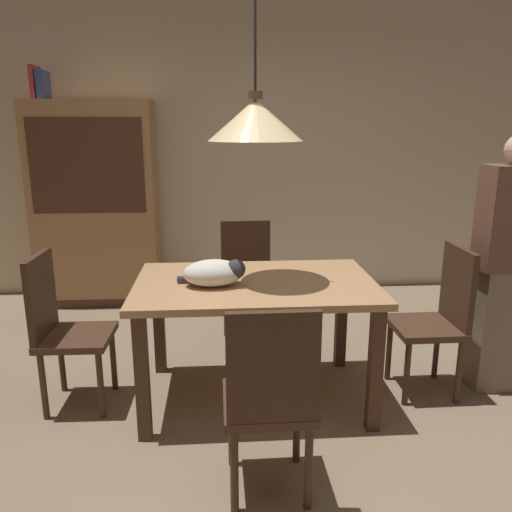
{
  "coord_description": "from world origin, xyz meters",
  "views": [
    {
      "loc": [
        -0.23,
        -2.4,
        1.63
      ],
      "look_at": [
        -0.01,
        0.62,
        0.85
      ],
      "focal_mm": 35.52,
      "sensor_mm": 36.0,
      "label": 1
    }
  ],
  "objects_px": {
    "hutch_bookcase": "(97,209)",
    "pendant_lamp": "(255,120)",
    "dining_table": "(255,297)",
    "chair_near_front": "(270,395)",
    "chair_left_side": "(62,324)",
    "book_red_tall": "(36,83)",
    "cat_sleeping": "(215,273)",
    "person_standing": "(506,267)",
    "book_blue_wide": "(43,85)",
    "chair_far_back": "(247,277)",
    "chair_right_side": "(439,314)"
  },
  "relations": [
    {
      "from": "chair_near_front",
      "to": "person_standing",
      "type": "xyz_separation_m",
      "value": [
        1.53,
        0.9,
        0.29
      ]
    },
    {
      "from": "chair_right_side",
      "to": "book_blue_wide",
      "type": "xyz_separation_m",
      "value": [
        -2.83,
        1.9,
        1.46
      ]
    },
    {
      "from": "person_standing",
      "to": "chair_right_side",
      "type": "bearing_deg",
      "value": -177.03
    },
    {
      "from": "book_blue_wide",
      "to": "dining_table",
      "type": "bearing_deg",
      "value": -48.15
    },
    {
      "from": "chair_near_front",
      "to": "chair_right_side",
      "type": "relative_size",
      "value": 1.0
    },
    {
      "from": "chair_left_side",
      "to": "cat_sleeping",
      "type": "distance_m",
      "value": 0.95
    },
    {
      "from": "chair_far_back",
      "to": "cat_sleeping",
      "type": "bearing_deg",
      "value": -103.66
    },
    {
      "from": "dining_table",
      "to": "book_blue_wide",
      "type": "relative_size",
      "value": 5.83
    },
    {
      "from": "chair_left_side",
      "to": "book_red_tall",
      "type": "relative_size",
      "value": 3.32
    },
    {
      "from": "chair_left_side",
      "to": "book_red_tall",
      "type": "height_order",
      "value": "book_red_tall"
    },
    {
      "from": "dining_table",
      "to": "book_red_tall",
      "type": "height_order",
      "value": "book_red_tall"
    },
    {
      "from": "chair_left_side",
      "to": "person_standing",
      "type": "xyz_separation_m",
      "value": [
        2.66,
        0.02,
        0.29
      ]
    },
    {
      "from": "hutch_bookcase",
      "to": "book_red_tall",
      "type": "bearing_deg",
      "value": 179.8
    },
    {
      "from": "cat_sleeping",
      "to": "hutch_bookcase",
      "type": "xyz_separation_m",
      "value": [
        -1.1,
        1.97,
        0.06
      ]
    },
    {
      "from": "dining_table",
      "to": "chair_near_front",
      "type": "bearing_deg",
      "value": -89.96
    },
    {
      "from": "person_standing",
      "to": "dining_table",
      "type": "bearing_deg",
      "value": -179.21
    },
    {
      "from": "cat_sleeping",
      "to": "person_standing",
      "type": "distance_m",
      "value": 1.77
    },
    {
      "from": "chair_far_back",
      "to": "person_standing",
      "type": "bearing_deg",
      "value": -29.21
    },
    {
      "from": "pendant_lamp",
      "to": "book_red_tall",
      "type": "distance_m",
      "value": 2.61
    },
    {
      "from": "cat_sleeping",
      "to": "book_red_tall",
      "type": "height_order",
      "value": "book_red_tall"
    },
    {
      "from": "chair_left_side",
      "to": "book_red_tall",
      "type": "distance_m",
      "value": 2.49
    },
    {
      "from": "book_blue_wide",
      "to": "cat_sleeping",
      "type": "bearing_deg",
      "value": -53.27
    },
    {
      "from": "pendant_lamp",
      "to": "hutch_bookcase",
      "type": "height_order",
      "value": "pendant_lamp"
    },
    {
      "from": "chair_far_back",
      "to": "pendant_lamp",
      "type": "bearing_deg",
      "value": -89.84
    },
    {
      "from": "chair_left_side",
      "to": "pendant_lamp",
      "type": "bearing_deg",
      "value": -0.09
    },
    {
      "from": "chair_right_side",
      "to": "pendant_lamp",
      "type": "height_order",
      "value": "pendant_lamp"
    },
    {
      "from": "chair_far_back",
      "to": "chair_right_side",
      "type": "distance_m",
      "value": 1.43
    },
    {
      "from": "chair_right_side",
      "to": "cat_sleeping",
      "type": "bearing_deg",
      "value": -177.1
    },
    {
      "from": "hutch_bookcase",
      "to": "book_blue_wide",
      "type": "xyz_separation_m",
      "value": [
        -0.37,
        0.0,
        1.08
      ]
    },
    {
      "from": "chair_near_front",
      "to": "book_blue_wide",
      "type": "xyz_separation_m",
      "value": [
        -1.7,
        2.78,
        1.46
      ]
    },
    {
      "from": "dining_table",
      "to": "chair_right_side",
      "type": "xyz_separation_m",
      "value": [
        1.13,
        0.0,
        -0.14
      ]
    },
    {
      "from": "book_red_tall",
      "to": "chair_near_front",
      "type": "bearing_deg",
      "value": -57.58
    },
    {
      "from": "book_red_tall",
      "to": "person_standing",
      "type": "xyz_separation_m",
      "value": [
        3.29,
        -1.88,
        -1.19
      ]
    },
    {
      "from": "book_blue_wide",
      "to": "chair_far_back",
      "type": "bearing_deg",
      "value": -31.0
    },
    {
      "from": "book_red_tall",
      "to": "book_blue_wide",
      "type": "bearing_deg",
      "value": 0.0
    },
    {
      "from": "hutch_bookcase",
      "to": "pendant_lamp",
      "type": "bearing_deg",
      "value": -54.9
    },
    {
      "from": "chair_near_front",
      "to": "pendant_lamp",
      "type": "height_order",
      "value": "pendant_lamp"
    },
    {
      "from": "chair_left_side",
      "to": "chair_far_back",
      "type": "bearing_deg",
      "value": 37.9
    },
    {
      "from": "book_red_tall",
      "to": "book_blue_wide",
      "type": "relative_size",
      "value": 1.17
    },
    {
      "from": "chair_near_front",
      "to": "chair_left_side",
      "type": "xyz_separation_m",
      "value": [
        -1.13,
        0.88,
        0.0
      ]
    },
    {
      "from": "pendant_lamp",
      "to": "book_blue_wide",
      "type": "bearing_deg",
      "value": 131.85
    },
    {
      "from": "chair_near_front",
      "to": "book_blue_wide",
      "type": "relative_size",
      "value": 3.88
    },
    {
      "from": "pendant_lamp",
      "to": "chair_far_back",
      "type": "bearing_deg",
      "value": 90.16
    },
    {
      "from": "chair_near_front",
      "to": "chair_left_side",
      "type": "height_order",
      "value": "same"
    },
    {
      "from": "chair_far_back",
      "to": "person_standing",
      "type": "xyz_separation_m",
      "value": [
        1.53,
        -0.86,
        0.29
      ]
    },
    {
      "from": "chair_left_side",
      "to": "chair_right_side",
      "type": "height_order",
      "value": "same"
    },
    {
      "from": "book_red_tall",
      "to": "book_blue_wide",
      "type": "height_order",
      "value": "book_red_tall"
    },
    {
      "from": "chair_far_back",
      "to": "chair_right_side",
      "type": "height_order",
      "value": "same"
    },
    {
      "from": "chair_far_back",
      "to": "book_red_tall",
      "type": "relative_size",
      "value": 3.32
    },
    {
      "from": "chair_right_side",
      "to": "pendant_lamp",
      "type": "distance_m",
      "value": 1.61
    }
  ]
}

